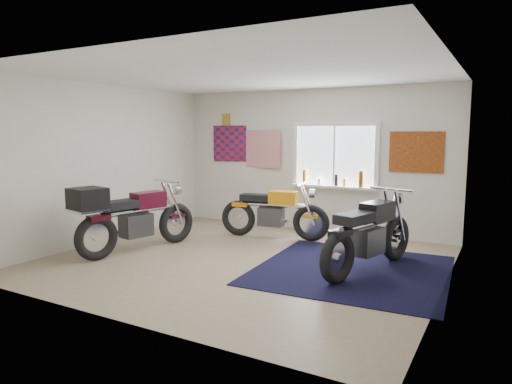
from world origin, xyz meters
The scene contains 10 objects.
ground centered at (0.00, 0.00, 0.00)m, with size 5.50×5.50×0.00m, color #9E896B.
room_shell centered at (0.00, 0.00, 1.64)m, with size 5.50×5.50×5.50m.
navy_rug centered at (1.55, 0.30, 0.01)m, with size 2.50×2.60×0.01m, color black.
window_assembly centered at (0.50, 2.47, 1.37)m, with size 1.66×0.17×1.26m.
oil_bottles centered at (0.59, 2.40, 1.02)m, with size 1.18×0.09×0.30m.
flag_display centered at (-1.90, 2.48, 2.15)m, with size 1.60×0.10×1.17m.
triumph_poster centered at (1.95, 2.48, 1.55)m, with size 0.90×0.03×0.70m, color #A54C14.
yellow_triumph centered at (-0.28, 1.50, 0.45)m, with size 2.01×0.62×1.01m.
black_chrome_bike centered at (1.75, 0.39, 0.48)m, with size 0.83×2.11×1.11m.
maroon_tourer centered at (-1.79, -0.50, 0.57)m, with size 0.91×2.17×1.10m.
Camera 1 is at (3.36, -5.65, 1.88)m, focal length 32.00 mm.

